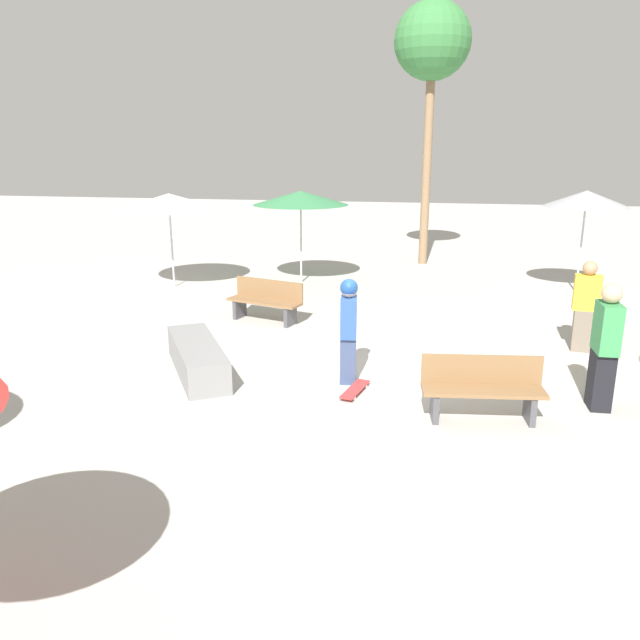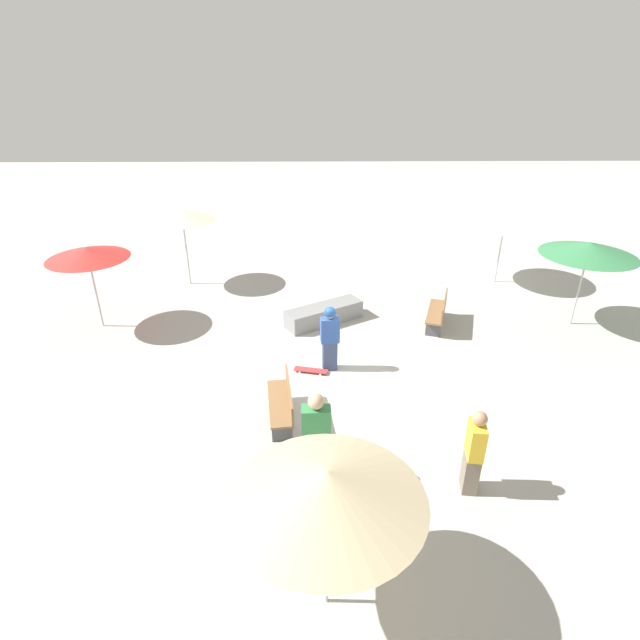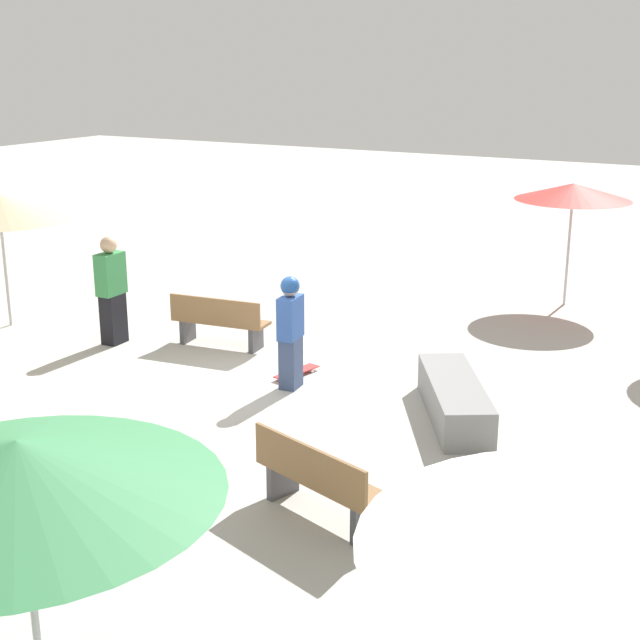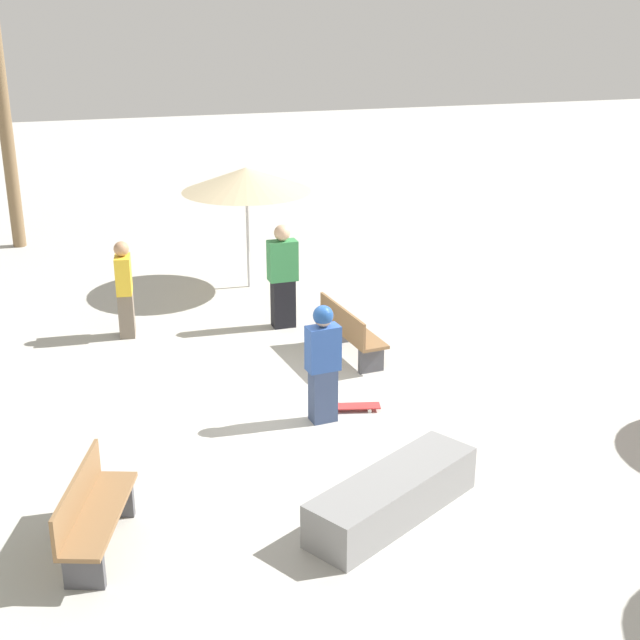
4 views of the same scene
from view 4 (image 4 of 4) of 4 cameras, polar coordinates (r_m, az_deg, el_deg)
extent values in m
plane|color=#B2AFA8|center=(12.41, -2.24, -5.44)|extent=(60.00, 60.00, 0.00)
cube|color=#38476B|center=(11.82, 0.19, -4.82)|extent=(0.36, 0.28, 0.73)
cube|color=#2D519E|center=(11.55, 0.20, -1.82)|extent=(0.46, 0.29, 0.61)
sphere|color=tan|center=(11.40, 0.20, 0.15)|extent=(0.24, 0.24, 0.24)
sphere|color=#1E478C|center=(11.39, 0.20, 0.29)|extent=(0.27, 0.27, 0.27)
cube|color=red|center=(12.22, 2.00, -5.53)|extent=(0.82, 0.37, 0.02)
cylinder|color=silver|center=(12.34, 3.11, -5.47)|extent=(0.06, 0.04, 0.05)
cylinder|color=silver|center=(12.19, 3.20, -5.82)|extent=(0.06, 0.04, 0.05)
cylinder|color=silver|center=(12.30, 0.80, -5.54)|extent=(0.06, 0.04, 0.05)
cylinder|color=silver|center=(12.14, 0.86, -5.89)|extent=(0.06, 0.04, 0.05)
cube|color=gray|center=(9.88, 4.69, -11.13)|extent=(2.25, 1.70, 0.51)
cube|color=#47474C|center=(10.13, -12.96, -11.15)|extent=(0.40, 0.20, 0.40)
cube|color=#47474C|center=(9.13, -14.87, -15.21)|extent=(0.40, 0.20, 0.40)
cube|color=olive|center=(9.50, -13.97, -11.94)|extent=(0.91, 1.66, 0.05)
cube|color=olive|center=(9.44, -15.28, -10.70)|extent=(0.53, 1.54, 0.40)
cube|color=#47474C|center=(14.41, 1.10, -0.75)|extent=(0.40, 0.13, 0.40)
cube|color=#47474C|center=(13.37, 3.29, -2.54)|extent=(0.40, 0.13, 0.40)
cube|color=olive|center=(13.81, 2.17, -0.75)|extent=(0.63, 1.64, 0.05)
cube|color=olive|center=(13.65, 1.42, 0.02)|extent=(0.23, 1.59, 0.40)
cylinder|color=#B7B7BC|center=(16.99, -4.65, 5.61)|extent=(0.05, 0.05, 2.16)
cone|color=#C6B289|center=(16.75, -4.75, 8.96)|extent=(2.41, 2.41, 0.44)
cylinder|color=brown|center=(20.52, -19.64, 12.85)|extent=(0.29, 0.29, 6.20)
cube|color=#726656|center=(15.01, -12.28, 0.36)|extent=(0.29, 0.37, 0.75)
cube|color=yellow|center=(14.80, -12.48, 2.85)|extent=(0.30, 0.47, 0.62)
sphere|color=tan|center=(14.67, -12.60, 4.46)|extent=(0.24, 0.24, 0.24)
cube|color=black|center=(15.08, -2.37, 1.08)|extent=(0.38, 0.28, 0.83)
cube|color=#388C4C|center=(14.85, -2.41, 3.82)|extent=(0.49, 0.28, 0.68)
sphere|color=tan|center=(14.72, -2.44, 5.59)|extent=(0.27, 0.27, 0.27)
camera|label=1|loc=(16.71, 30.45, 11.39)|focal=35.00mm
camera|label=2|loc=(20.70, -7.33, 23.19)|focal=28.00mm
camera|label=3|loc=(8.32, -75.00, -0.83)|focal=50.00mm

